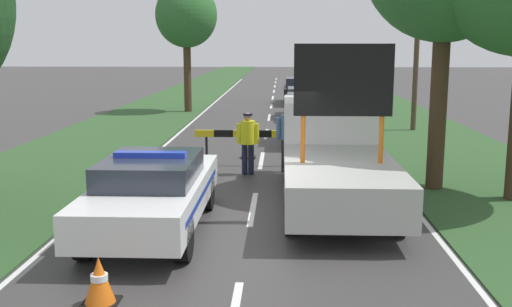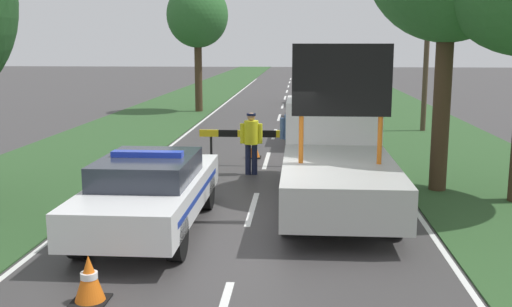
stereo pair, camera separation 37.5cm
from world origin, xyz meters
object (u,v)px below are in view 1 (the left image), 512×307
(traffic_cone_near_police, at_px, (308,154))
(work_truck, at_px, (334,153))
(police_car, at_px, (153,191))
(queued_car_suv_grey, at_px, (305,102))
(police_officer, at_px, (248,138))
(road_barrier, at_px, (252,136))
(traffic_cone_centre_front, at_px, (99,281))
(queued_car_sedan_silver, at_px, (310,117))
(queued_car_sedan_black, at_px, (300,90))
(traffic_cone_behind_barrier, at_px, (248,148))
(roadside_tree_far_left, at_px, (186,16))
(utility_pole, at_px, (418,17))
(traffic_cone_near_truck, at_px, (335,150))
(pedestrian_civilian, at_px, (288,134))

(traffic_cone_near_police, bearing_deg, work_truck, -83.70)
(police_car, distance_m, queued_car_suv_grey, 17.73)
(police_officer, bearing_deg, road_barrier, -115.78)
(police_officer, distance_m, traffic_cone_centre_front, 8.20)
(police_car, bearing_deg, traffic_cone_near_police, 67.83)
(queued_car_sedan_silver, height_order, queued_car_sedan_black, queued_car_sedan_silver)
(queued_car_sedan_silver, height_order, queued_car_suv_grey, queued_car_sedan_silver)
(traffic_cone_behind_barrier, bearing_deg, road_barrier, -81.07)
(road_barrier, distance_m, roadside_tree_far_left, 14.48)
(police_car, xyz_separation_m, traffic_cone_centre_front, (-0.05, -3.12, -0.44))
(roadside_tree_far_left, height_order, utility_pole, utility_pole)
(traffic_cone_near_police, xyz_separation_m, queued_car_sedan_black, (0.27, 17.88, 0.44))
(traffic_cone_near_police, distance_m, utility_pole, 9.33)
(police_officer, bearing_deg, roadside_tree_far_left, -97.83)
(traffic_cone_near_truck, relative_size, queued_car_sedan_black, 0.11)
(road_barrier, height_order, police_officer, police_officer)
(queued_car_sedan_silver, bearing_deg, traffic_cone_behind_barrier, 58.22)
(road_barrier, distance_m, traffic_cone_centre_front, 9.33)
(traffic_cone_behind_barrier, bearing_deg, police_car, -100.29)
(police_car, height_order, pedestrian_civilian, pedestrian_civilian)
(police_officer, relative_size, traffic_cone_near_police, 2.33)
(traffic_cone_centre_front, relative_size, traffic_cone_near_truck, 1.33)
(utility_pole, bearing_deg, police_officer, -125.98)
(traffic_cone_near_police, height_order, traffic_cone_near_truck, traffic_cone_near_police)
(police_officer, relative_size, traffic_cone_near_truck, 3.32)
(pedestrian_civilian, bearing_deg, traffic_cone_centre_front, -81.44)
(work_truck, bearing_deg, road_barrier, -63.40)
(police_officer, bearing_deg, work_truck, 106.97)
(police_officer, distance_m, roadside_tree_far_left, 15.50)
(road_barrier, xyz_separation_m, pedestrian_civilian, (0.99, -0.80, 0.20))
(pedestrian_civilian, height_order, queued_car_sedan_black, pedestrian_civilian)
(utility_pole, bearing_deg, police_car, -119.47)
(work_truck, height_order, traffic_cone_near_police, work_truck)
(work_truck, height_order, pedestrian_civilian, work_truck)
(police_car, height_order, traffic_cone_near_truck, police_car)
(queued_car_suv_grey, relative_size, roadside_tree_far_left, 0.69)
(queued_car_sedan_silver, relative_size, queued_car_suv_grey, 1.04)
(work_truck, distance_m, traffic_cone_centre_front, 6.64)
(utility_pole, bearing_deg, traffic_cone_behind_barrier, -135.73)
(traffic_cone_near_police, bearing_deg, traffic_cone_centre_front, -108.53)
(queued_car_suv_grey, bearing_deg, utility_pole, 134.97)
(traffic_cone_centre_front, height_order, utility_pole, utility_pole)
(work_truck, height_order, queued_car_suv_grey, work_truck)
(traffic_cone_centre_front, bearing_deg, pedestrian_civilian, 73.18)
(traffic_cone_centre_front, bearing_deg, utility_pole, 65.27)
(police_officer, bearing_deg, queued_car_sedan_silver, -131.32)
(queued_car_suv_grey, distance_m, queued_car_sedan_black, 6.60)
(police_car, distance_m, traffic_cone_behind_barrier, 7.37)
(police_car, relative_size, road_barrier, 1.53)
(work_truck, xyz_separation_m, traffic_cone_near_truck, (0.46, 4.90, -0.78))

